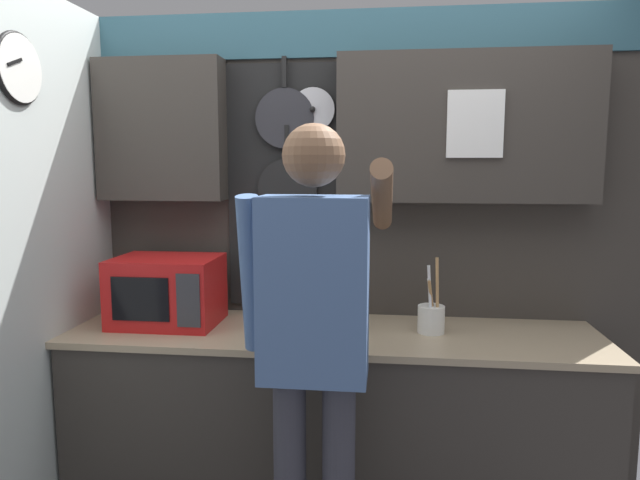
# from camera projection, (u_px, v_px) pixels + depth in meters

# --- Properties ---
(base_cabinet_counter) EXTENTS (2.39, 0.64, 0.88)m
(base_cabinet_counter) POSITION_uv_depth(u_px,v_px,m) (333.00, 424.00, 2.64)
(base_cabinet_counter) COLOR #38332D
(base_cabinet_counter) RESTS_ON ground_plane
(back_wall_unit) EXTENTS (2.96, 0.22, 2.35)m
(back_wall_unit) POSITION_uv_depth(u_px,v_px,m) (345.00, 200.00, 2.78)
(back_wall_unit) COLOR #38332D
(back_wall_unit) RESTS_ON ground_plane
(side_wall) EXTENTS (0.07, 1.60, 2.35)m
(side_wall) POSITION_uv_depth(u_px,v_px,m) (25.00, 274.00, 2.30)
(side_wall) COLOR silver
(side_wall) RESTS_ON ground_plane
(microwave) EXTENTS (0.48, 0.36, 0.32)m
(microwave) POSITION_uv_depth(u_px,v_px,m) (167.00, 291.00, 2.68)
(microwave) COLOR red
(microwave) RESTS_ON base_cabinet_counter
(knife_block) EXTENTS (0.12, 0.15, 0.29)m
(knife_block) POSITION_uv_depth(u_px,v_px,m) (329.00, 306.00, 2.59)
(knife_block) COLOR brown
(knife_block) RESTS_ON base_cabinet_counter
(utensil_crock) EXTENTS (0.12, 0.12, 0.34)m
(utensil_crock) POSITION_uv_depth(u_px,v_px,m) (431.00, 317.00, 2.54)
(utensil_crock) COLOR white
(utensil_crock) RESTS_ON base_cabinet_counter
(person) EXTENTS (0.54, 0.66, 1.77)m
(person) POSITION_uv_depth(u_px,v_px,m) (314.00, 325.00, 2.03)
(person) COLOR #383842
(person) RESTS_ON ground_plane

